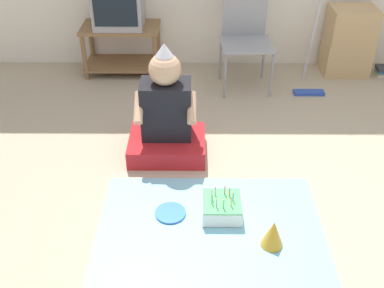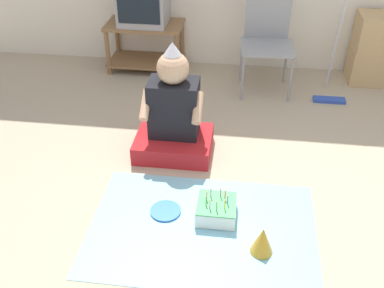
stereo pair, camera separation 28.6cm
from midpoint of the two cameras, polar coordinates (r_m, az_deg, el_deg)
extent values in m
plane|color=tan|center=(2.92, 6.25, -8.26)|extent=(16.00, 16.00, 0.00)
cube|color=olive|center=(4.51, -10.94, 14.30)|extent=(0.75, 0.42, 0.03)
cube|color=olive|center=(4.65, -10.44, 9.99)|extent=(0.75, 0.42, 0.02)
cylinder|color=olive|center=(4.51, -15.33, 10.64)|extent=(0.04, 0.04, 0.47)
cylinder|color=olive|center=(4.38, -6.55, 10.93)|extent=(0.04, 0.04, 0.47)
cylinder|color=olive|center=(4.83, -14.36, 12.36)|extent=(0.04, 0.04, 0.47)
cylinder|color=olive|center=(4.70, -6.10, 12.66)|extent=(0.04, 0.04, 0.47)
cube|color=#99999E|center=(4.44, -11.29, 17.32)|extent=(0.45, 0.40, 0.47)
cube|color=black|center=(4.25, -11.79, 16.69)|extent=(0.39, 0.01, 0.37)
cube|color=gray|center=(4.13, 4.96, 12.47)|extent=(0.48, 0.46, 0.02)
cube|color=gray|center=(4.24, 4.77, 16.57)|extent=(0.40, 0.04, 0.49)
cylinder|color=gray|center=(4.02, 2.17, 8.54)|extent=(0.02, 0.02, 0.43)
cylinder|color=gray|center=(4.07, 8.11, 8.60)|extent=(0.02, 0.02, 0.43)
cylinder|color=gray|center=(4.37, 1.73, 10.80)|extent=(0.02, 0.02, 0.43)
cylinder|color=gray|center=(4.43, 7.23, 10.84)|extent=(0.02, 0.02, 0.43)
cube|color=tan|center=(4.74, 17.23, 10.49)|extent=(0.44, 0.35, 0.32)
cube|color=tan|center=(4.63, 17.93, 14.14)|extent=(0.43, 0.35, 0.33)
cube|color=#2D4CB2|center=(4.27, 12.77, 6.34)|extent=(0.28, 0.09, 0.03)
cylinder|color=#B7B7BC|center=(4.15, 13.56, 14.98)|extent=(0.03, 0.31, 1.24)
cube|color=beige|center=(4.85, 21.61, 8.20)|extent=(0.15, 0.10, 0.03)
cube|color=red|center=(3.35, -5.61, -0.23)|extent=(0.56, 0.44, 0.14)
cube|color=black|center=(3.24, -5.82, 4.31)|extent=(0.36, 0.24, 0.42)
sphere|color=tan|center=(3.10, -6.15, 9.34)|extent=(0.23, 0.23, 0.23)
cone|color=silver|center=(3.04, -6.32, 11.76)|extent=(0.12, 0.12, 0.09)
cylinder|color=tan|center=(3.15, -9.39, 4.50)|extent=(0.06, 0.23, 0.19)
cylinder|color=tan|center=(3.11, -2.66, 4.53)|extent=(0.06, 0.23, 0.19)
cube|color=#7FC6E0|center=(2.78, -0.67, -10.64)|extent=(1.37, 0.95, 0.01)
cube|color=white|center=(2.83, 0.88, -8.21)|extent=(0.24, 0.24, 0.10)
cube|color=#4CB266|center=(2.79, 0.89, -7.41)|extent=(0.24, 0.24, 0.01)
cylinder|color=#4C7FE5|center=(2.77, 2.29, -6.93)|extent=(0.01, 0.01, 0.07)
sphere|color=#FFCC4C|center=(2.75, 2.31, -6.30)|extent=(0.01, 0.01, 0.01)
cylinder|color=#EA4C4C|center=(2.81, 1.88, -6.31)|extent=(0.01, 0.01, 0.07)
sphere|color=#FFCC4C|center=(2.78, 1.89, -5.69)|extent=(0.01, 0.01, 0.01)
cylinder|color=#EA4C4C|center=(2.82, 1.29, -6.08)|extent=(0.01, 0.01, 0.07)
sphere|color=#FFCC4C|center=(2.79, 1.30, -5.46)|extent=(0.01, 0.01, 0.01)
cylinder|color=#E58CCC|center=(2.81, 0.05, -6.22)|extent=(0.01, 0.01, 0.07)
sphere|color=#FFCC4C|center=(2.78, 0.05, -5.60)|extent=(0.01, 0.01, 0.01)
cylinder|color=#E58CCC|center=(2.79, -0.42, -6.65)|extent=(0.01, 0.01, 0.07)
sphere|color=#FFCC4C|center=(2.76, -0.42, -6.02)|extent=(0.01, 0.01, 0.01)
cylinder|color=#66C666|center=(2.75, -0.43, -7.24)|extent=(0.01, 0.01, 0.07)
sphere|color=#FFCC4C|center=(2.73, -0.43, -6.61)|extent=(0.01, 0.01, 0.01)
cylinder|color=#E58CCC|center=(2.73, 0.13, -7.72)|extent=(0.01, 0.01, 0.07)
sphere|color=#FFCC4C|center=(2.70, 0.14, -7.09)|extent=(0.01, 0.01, 0.01)
cylinder|color=#66C666|center=(2.72, 1.02, -7.87)|extent=(0.01, 0.01, 0.07)
sphere|color=#FFCC4C|center=(2.69, 1.03, -7.24)|extent=(0.01, 0.01, 0.01)
cylinder|color=yellow|center=(2.74, 2.01, -7.52)|extent=(0.01, 0.01, 0.07)
sphere|color=#FFCC4C|center=(2.71, 2.02, -6.89)|extent=(0.01, 0.01, 0.01)
cone|color=gold|center=(2.63, 7.17, -11.32)|extent=(0.13, 0.13, 0.18)
cylinder|color=blue|center=(2.87, -5.64, -8.81)|extent=(0.20, 0.20, 0.01)
camera|label=1|loc=(0.14, -92.86, -1.97)|focal=42.00mm
camera|label=2|loc=(0.14, 87.14, 1.97)|focal=42.00mm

